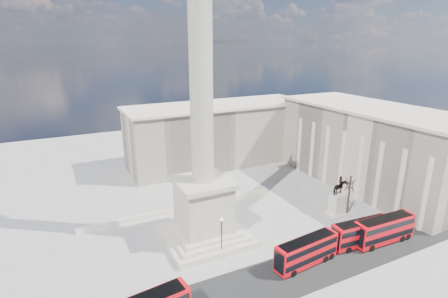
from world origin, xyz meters
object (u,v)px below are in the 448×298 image
(red_bus_c, at_px, (384,230))
(equestrian_statue, at_px, (338,201))
(nelsons_column, at_px, (203,168))
(red_bus_b, at_px, (307,251))
(pedestrian_crossing, at_px, (282,250))
(red_bus_d, at_px, (362,232))
(pedestrian_standing, at_px, (372,224))
(pedestrian_walking, at_px, (370,224))
(victorian_lamp, at_px, (221,233))

(red_bus_c, bearing_deg, equestrian_statue, 90.55)
(red_bus_c, bearing_deg, nelsons_column, 152.81)
(nelsons_column, distance_m, red_bus_b, 20.70)
(pedestrian_crossing, bearing_deg, nelsons_column, 1.70)
(red_bus_b, height_order, red_bus_c, red_bus_c)
(red_bus_b, distance_m, red_bus_d, 11.82)
(pedestrian_standing, bearing_deg, pedestrian_walking, 11.46)
(red_bus_b, distance_m, pedestrian_crossing, 4.33)
(red_bus_d, height_order, pedestrian_standing, red_bus_d)
(pedestrian_walking, relative_size, pedestrian_crossing, 0.92)
(nelsons_column, xyz_separation_m, red_bus_d, (22.69, -13.89, -10.58))
(red_bus_c, distance_m, pedestrian_crossing, 18.16)
(red_bus_b, bearing_deg, pedestrian_crossing, 109.10)
(red_bus_c, relative_size, pedestrian_walking, 6.66)
(red_bus_b, height_order, equestrian_statue, equestrian_statue)
(nelsons_column, bearing_deg, equestrian_statue, -8.31)
(red_bus_b, height_order, pedestrian_crossing, red_bus_b)
(red_bus_c, bearing_deg, pedestrian_standing, 64.99)
(victorian_lamp, height_order, equestrian_statue, equestrian_statue)
(equestrian_statue, bearing_deg, red_bus_b, -147.79)
(nelsons_column, distance_m, pedestrian_walking, 32.55)
(red_bus_c, xyz_separation_m, red_bus_d, (-3.95, 1.11, -0.09))
(equestrian_statue, distance_m, pedestrian_walking, 7.23)
(red_bus_d, distance_m, pedestrian_crossing, 14.07)
(red_bus_b, xyz_separation_m, pedestrian_walking, (17.38, 3.30, -1.46))
(nelsons_column, xyz_separation_m, red_bus_b, (10.87, -14.07, -10.60))
(red_bus_b, height_order, red_bus_d, red_bus_d)
(pedestrian_standing, bearing_deg, pedestrian_crossing, 3.34)
(equestrian_statue, height_order, pedestrian_crossing, equestrian_statue)
(nelsons_column, xyz_separation_m, pedestrian_standing, (28.86, -10.69, -12.16))
(red_bus_d, distance_m, equestrian_statue, 10.84)
(pedestrian_standing, bearing_deg, red_bus_b, 14.98)
(nelsons_column, xyz_separation_m, equestrian_statue, (26.96, -3.94, -10.07))
(pedestrian_crossing, bearing_deg, red_bus_b, 165.01)
(red_bus_b, xyz_separation_m, pedestrian_crossing, (-1.72, 3.72, -1.38))
(pedestrian_walking, bearing_deg, victorian_lamp, 167.64)
(nelsons_column, distance_m, victorian_lamp, 10.86)
(red_bus_b, xyz_separation_m, red_bus_d, (11.82, 0.18, 0.02))
(nelsons_column, xyz_separation_m, red_bus_c, (26.65, -15.00, -10.49))
(victorian_lamp, height_order, pedestrian_crossing, victorian_lamp)
(red_bus_d, relative_size, pedestrian_standing, 7.38)
(red_bus_d, bearing_deg, pedestrian_standing, 32.21)
(red_bus_c, bearing_deg, red_bus_d, 166.55)
(pedestrian_walking, xyz_separation_m, pedestrian_standing, (0.61, 0.08, -0.11))
(red_bus_c, relative_size, victorian_lamp, 1.75)
(nelsons_column, distance_m, red_bus_d, 28.63)
(nelsons_column, relative_size, red_bus_d, 4.47)
(nelsons_column, height_order, pedestrian_standing, nelsons_column)
(nelsons_column, height_order, pedestrian_walking, nelsons_column)
(nelsons_column, height_order, red_bus_b, nelsons_column)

